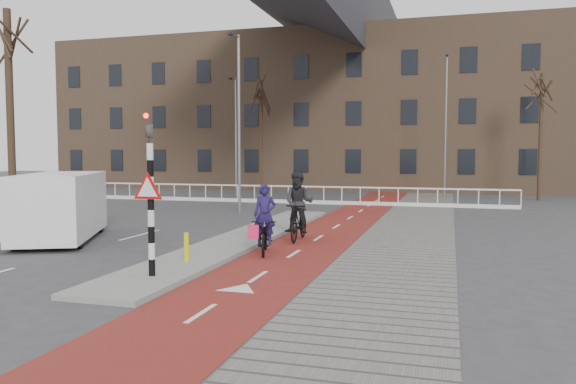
# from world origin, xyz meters

# --- Properties ---
(ground) EXTENTS (120.00, 120.00, 0.00)m
(ground) POSITION_xyz_m (0.00, 0.00, 0.00)
(ground) COLOR #38383A
(ground) RESTS_ON ground
(bike_lane) EXTENTS (2.50, 60.00, 0.01)m
(bike_lane) POSITION_xyz_m (1.50, 10.00, 0.01)
(bike_lane) COLOR maroon
(bike_lane) RESTS_ON ground
(sidewalk) EXTENTS (3.00, 60.00, 0.01)m
(sidewalk) POSITION_xyz_m (4.30, 10.00, 0.01)
(sidewalk) COLOR slate
(sidewalk) RESTS_ON ground
(curb_island) EXTENTS (1.80, 16.00, 0.12)m
(curb_island) POSITION_xyz_m (-0.70, 4.00, 0.06)
(curb_island) COLOR gray
(curb_island) RESTS_ON ground
(traffic_signal) EXTENTS (0.80, 0.80, 3.68)m
(traffic_signal) POSITION_xyz_m (-0.60, -2.02, 1.99)
(traffic_signal) COLOR black
(traffic_signal) RESTS_ON curb_island
(bollard) EXTENTS (0.12, 0.12, 0.71)m
(bollard) POSITION_xyz_m (-0.60, -0.34, 0.48)
(bollard) COLOR #D7D50B
(bollard) RESTS_ON curb_island
(cyclist_near) EXTENTS (1.12, 1.94, 1.92)m
(cyclist_near) POSITION_xyz_m (0.72, 1.80, 0.65)
(cyclist_near) COLOR black
(cyclist_near) RESTS_ON bike_lane
(cyclist_far) EXTENTS (0.97, 2.08, 2.19)m
(cyclist_far) POSITION_xyz_m (1.03, 4.27, 0.91)
(cyclist_far) COLOR black
(cyclist_far) RESTS_ON bike_lane
(van) EXTENTS (3.89, 5.34, 2.14)m
(van) POSITION_xyz_m (-6.29, 2.26, 1.13)
(van) COLOR white
(van) RESTS_ON ground
(railing) EXTENTS (28.00, 0.10, 0.99)m
(railing) POSITION_xyz_m (-5.00, 17.00, 0.31)
(railing) COLOR silver
(railing) RESTS_ON ground
(townhouse_row) EXTENTS (46.00, 10.00, 15.90)m
(townhouse_row) POSITION_xyz_m (-3.00, 32.00, 7.81)
(townhouse_row) COLOR #7F6047
(townhouse_row) RESTS_ON ground
(tree_left) EXTENTS (0.31, 0.31, 8.63)m
(tree_left) POSITION_xyz_m (-11.79, 6.29, 4.31)
(tree_left) COLOR black
(tree_left) RESTS_ON ground
(tree_mid) EXTENTS (0.24, 0.24, 7.70)m
(tree_mid) POSITION_xyz_m (-6.83, 23.57, 3.85)
(tree_mid) COLOR black
(tree_mid) RESTS_ON ground
(tree_right) EXTENTS (0.23, 0.23, 7.40)m
(tree_right) POSITION_xyz_m (10.64, 22.99, 3.70)
(tree_right) COLOR black
(tree_right) RESTS_ON ground
(streetlight_near) EXTENTS (0.12, 0.12, 8.07)m
(streetlight_near) POSITION_xyz_m (-3.62, 11.12, 4.03)
(streetlight_near) COLOR slate
(streetlight_near) RESTS_ON ground
(streetlight_left) EXTENTS (0.12, 0.12, 7.60)m
(streetlight_left) POSITION_xyz_m (-7.81, 21.37, 3.80)
(streetlight_left) COLOR slate
(streetlight_left) RESTS_ON ground
(streetlight_right) EXTENTS (0.12, 0.12, 8.66)m
(streetlight_right) POSITION_xyz_m (5.28, 22.72, 4.33)
(streetlight_right) COLOR slate
(streetlight_right) RESTS_ON ground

